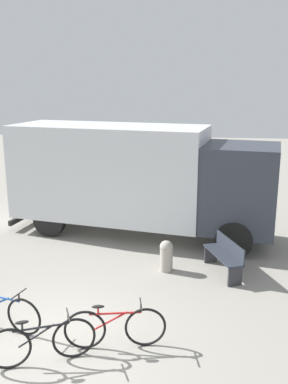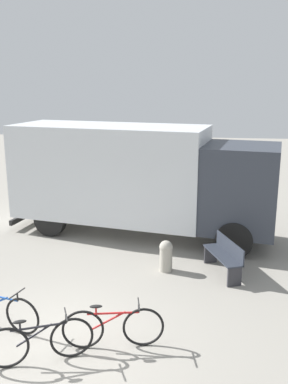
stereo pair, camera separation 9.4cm
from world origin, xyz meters
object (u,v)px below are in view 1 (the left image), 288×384
object	(u,v)px
park_bench	(225,255)
bicycle_far	(115,327)
bollard_near_bench	(166,255)
delivery_truck	(137,176)
bicycle_middle	(42,342)
bicycle_near	(0,310)

from	to	relation	value
park_bench	bicycle_far	size ratio (longest dim) A/B	0.86
bollard_near_bench	delivery_truck	bearing A→B (deg)	112.72
bicycle_far	bicycle_middle	bearing A→B (deg)	-164.38
park_bench	bicycle_far	bearing A→B (deg)	125.95
bicycle_near	bicycle_far	world-z (taller)	same
park_bench	bollard_near_bench	world-z (taller)	park_bench
park_bench	bollard_near_bench	xyz separation A→B (m)	(-1.41, -0.02, -0.05)
delivery_truck	bicycle_near	world-z (taller)	delivery_truck
delivery_truck	park_bench	xyz separation A→B (m)	(2.49, -2.54, -1.33)
delivery_truck	bollard_near_bench	xyz separation A→B (m)	(1.07, -2.57, -1.38)
park_bench	bicycle_middle	world-z (taller)	park_bench
park_bench	delivery_truck	bearing A→B (deg)	22.86
bicycle_middle	bicycle_far	size ratio (longest dim) A/B	0.94
park_bench	bollard_near_bench	size ratio (longest dim) A/B	1.93
delivery_truck	park_bench	bearing A→B (deg)	-35.05
park_bench	bicycle_far	xyz separation A→B (m)	(-2.08, -3.27, -0.08)
bicycle_middle	bollard_near_bench	bearing A→B (deg)	41.67
delivery_truck	bollard_near_bench	bearing A→B (deg)	-56.72
delivery_truck	bicycle_near	bearing A→B (deg)	-97.77
delivery_truck	bicycle_middle	distance (m)	6.58
bicycle_middle	bicycle_far	xyz separation A→B (m)	(1.11, 0.57, 0.00)
bicycle_near	bicycle_far	size ratio (longest dim) A/B	0.99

